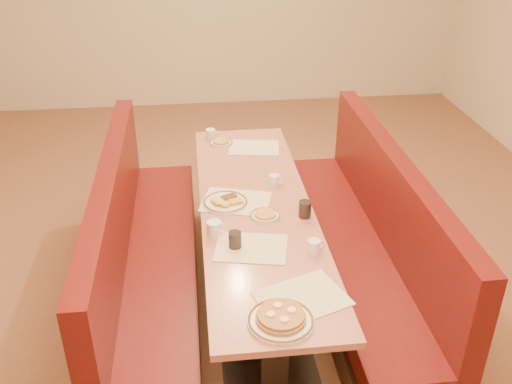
{
  "coord_description": "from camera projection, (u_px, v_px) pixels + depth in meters",
  "views": [
    {
      "loc": [
        -0.36,
        -3.08,
        2.57
      ],
      "look_at": [
        0.0,
        0.01,
        0.85
      ],
      "focal_mm": 40.0,
      "sensor_mm": 36.0,
      "label": 1
    }
  ],
  "objects": [
    {
      "name": "coffee_mug_a",
      "position": [
        314.0,
        246.0,
        3.14
      ],
      "size": [
        0.1,
        0.07,
        0.08
      ],
      "rotation": [
        0.0,
        0.0,
        0.33
      ],
      "color": "silver",
      "rests_on": "diner_table"
    },
    {
      "name": "placemat_far_right",
      "position": [
        254.0,
        147.0,
        4.37
      ],
      "size": [
        0.42,
        0.34,
        0.0
      ],
      "primitive_type": "cube",
      "rotation": [
        0.0,
        0.0,
        -0.15
      ],
      "color": "#F6EAC1",
      "rests_on": "diner_table"
    },
    {
      "name": "pancake_plate",
      "position": [
        281.0,
        319.0,
        2.64
      ],
      "size": [
        0.32,
        0.32,
        0.07
      ],
      "rotation": [
        0.0,
        0.0,
        -0.28
      ],
      "color": "silver",
      "rests_on": "diner_table"
    },
    {
      "name": "room_envelope",
      "position": [
        256.0,
        15.0,
        3.02
      ],
      "size": [
        6.04,
        8.04,
        2.82
      ],
      "color": "beige",
      "rests_on": "ground"
    },
    {
      "name": "extra_plate_far",
      "position": [
        221.0,
        142.0,
        4.43
      ],
      "size": [
        0.19,
        0.19,
        0.04
      ],
      "rotation": [
        0.0,
        0.0,
        0.04
      ],
      "color": "silver",
      "rests_on": "diner_table"
    },
    {
      "name": "coffee_mug_b",
      "position": [
        215.0,
        228.0,
        3.28
      ],
      "size": [
        0.12,
        0.08,
        0.09
      ],
      "rotation": [
        0.0,
        0.0,
        0.03
      ],
      "color": "silver",
      "rests_on": "diner_table"
    },
    {
      "name": "soda_tumbler_mid",
      "position": [
        305.0,
        209.0,
        3.46
      ],
      "size": [
        0.08,
        0.08,
        0.1
      ],
      "color": "black",
      "rests_on": "diner_table"
    },
    {
      "name": "booth_right",
      "position": [
        363.0,
        250.0,
        3.86
      ],
      "size": [
        0.55,
        2.5,
        1.05
      ],
      "color": "#4C3326",
      "rests_on": "ground"
    },
    {
      "name": "booth_left",
      "position": [
        145.0,
        265.0,
        3.7
      ],
      "size": [
        0.55,
        2.5,
        1.05
      ],
      "color": "#4C3326",
      "rests_on": "ground"
    },
    {
      "name": "placemat_near_right",
      "position": [
        302.0,
        298.0,
        2.8
      ],
      "size": [
        0.51,
        0.44,
        0.0
      ],
      "primitive_type": "cube",
      "rotation": [
        0.0,
        0.0,
        0.36
      ],
      "color": "#F6EAC1",
      "rests_on": "diner_table"
    },
    {
      "name": "placemat_near_left",
      "position": [
        251.0,
        248.0,
        3.19
      ],
      "size": [
        0.45,
        0.37,
        0.0
      ],
      "primitive_type": "cube",
      "rotation": [
        0.0,
        0.0,
        -0.21
      ],
      "color": "#F6EAC1",
      "rests_on": "diner_table"
    },
    {
      "name": "extra_plate_mid",
      "position": [
        265.0,
        215.0,
        3.48
      ],
      "size": [
        0.19,
        0.19,
        0.04
      ],
      "rotation": [
        0.0,
        0.0,
        0.37
      ],
      "color": "silver",
      "rests_on": "diner_table"
    },
    {
      "name": "placemat_far_left",
      "position": [
        236.0,
        201.0,
        3.64
      ],
      "size": [
        0.5,
        0.42,
        0.0
      ],
      "primitive_type": "cube",
      "rotation": [
        0.0,
        0.0,
        -0.28
      ],
      "color": "#F6EAC1",
      "rests_on": "diner_table"
    },
    {
      "name": "soda_tumbler_near",
      "position": [
        235.0,
        240.0,
        3.17
      ],
      "size": [
        0.07,
        0.07,
        0.1
      ],
      "color": "black",
      "rests_on": "diner_table"
    },
    {
      "name": "ground",
      "position": [
        256.0,
        300.0,
        3.95
      ],
      "size": [
        8.0,
        8.0,
        0.0
      ],
      "primitive_type": "plane",
      "color": "#9E6647",
      "rests_on": "ground"
    },
    {
      "name": "diner_table",
      "position": [
        256.0,
        255.0,
        3.77
      ],
      "size": [
        0.7,
        2.5,
        0.75
      ],
      "color": "black",
      "rests_on": "ground"
    },
    {
      "name": "coffee_mug_c",
      "position": [
        274.0,
        180.0,
        3.82
      ],
      "size": [
        0.1,
        0.07,
        0.08
      ],
      "rotation": [
        0.0,
        0.0,
        -0.15
      ],
      "color": "silver",
      "rests_on": "diner_table"
    },
    {
      "name": "eggs_plate",
      "position": [
        225.0,
        202.0,
        3.61
      ],
      "size": [
        0.28,
        0.28,
        0.06
      ],
      "rotation": [
        0.0,
        0.0,
        0.26
      ],
      "color": "silver",
      "rests_on": "diner_table"
    },
    {
      "name": "coffee_mug_d",
      "position": [
        211.0,
        134.0,
        4.5
      ],
      "size": [
        0.11,
        0.08,
        0.08
      ],
      "rotation": [
        0.0,
        0.0,
        -0.16
      ],
      "color": "silver",
      "rests_on": "diner_table"
    }
  ]
}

